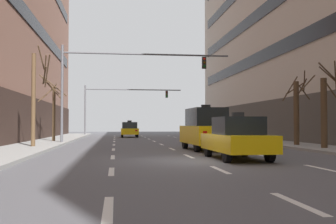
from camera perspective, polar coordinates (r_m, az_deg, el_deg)
ground_plane at (r=14.77m, az=4.42°, el=-6.95°), size 120.00×120.00×0.00m
lane_stripe_l1_s2 at (r=6.53m, az=-8.56°, el=-13.47°), size 0.16×2.00×0.01m
lane_stripe_l1_s3 at (r=11.48m, az=-8.09°, el=-8.41°), size 0.16×2.00×0.01m
lane_stripe_l1_s4 at (r=16.45m, az=-7.91°, el=-6.40°), size 0.16×2.00×0.01m
lane_stripe_l1_s5 at (r=21.44m, az=-7.81°, el=-5.33°), size 0.16×2.00×0.01m
lane_stripe_l1_s6 at (r=26.43m, az=-7.75°, el=-4.66°), size 0.16×2.00×0.01m
lane_stripe_l1_s7 at (r=31.43m, az=-7.71°, el=-4.20°), size 0.16×2.00×0.01m
lane_stripe_l1_s8 at (r=36.42m, az=-7.68°, el=-3.87°), size 0.16×2.00×0.01m
lane_stripe_l1_s9 at (r=41.42m, az=-7.66°, el=-3.62°), size 0.16×2.00×0.01m
lane_stripe_l1_s10 at (r=46.42m, az=-7.64°, el=-3.42°), size 0.16×2.00×0.01m
lane_stripe_l2_s2 at (r=7.20m, az=17.98°, el=-12.30°), size 0.16×2.00×0.01m
lane_stripe_l2_s3 at (r=11.87m, az=7.44°, el=-8.19°), size 0.16×2.00×0.01m
lane_stripe_l2_s4 at (r=16.73m, az=3.00°, el=-6.34°), size 0.16×2.00×0.01m
lane_stripe_l2_s5 at (r=21.65m, az=0.58°, el=-5.31°), size 0.16×2.00×0.01m
lane_stripe_l2_s6 at (r=26.61m, az=-0.94°, el=-4.66°), size 0.16×2.00×0.01m
lane_stripe_l2_s7 at (r=31.57m, az=-1.98°, el=-4.21°), size 0.16×2.00×0.01m
lane_stripe_l2_s8 at (r=36.55m, az=-2.73°, el=-3.88°), size 0.16×2.00×0.01m
lane_stripe_l2_s9 at (r=41.53m, az=-3.31°, el=-3.63°), size 0.16×2.00×0.01m
lane_stripe_l2_s10 at (r=46.52m, az=-3.76°, el=-3.43°), size 0.16×2.00×0.01m
lane_stripe_l3_s3 at (r=13.03m, az=21.04°, el=-7.51°), size 0.16×2.00×0.01m
lane_stripe_l3_s4 at (r=17.57m, az=13.19°, el=-6.08°), size 0.16×2.00×0.01m
lane_stripe_l3_s5 at (r=22.31m, az=8.63°, el=-5.19°), size 0.16×2.00×0.01m
lane_stripe_l3_s6 at (r=27.14m, az=5.69°, el=-4.59°), size 0.16×2.00×0.01m
lane_stripe_l3_s7 at (r=32.03m, az=3.65°, el=-4.17°), size 0.16×2.00×0.01m
lane_stripe_l3_s8 at (r=36.94m, az=2.14°, el=-3.86°), size 0.16×2.00×0.01m
lane_stripe_l3_s9 at (r=41.88m, az=1.00°, el=-3.62°), size 0.16×2.00×0.01m
lane_stripe_l3_s10 at (r=46.83m, az=0.09°, el=-3.43°), size 0.16×2.00×0.01m
taxi_driving_0 at (r=20.87m, az=5.45°, el=-2.46°), size 2.07×4.58×2.36m
taxi_driving_1 at (r=41.98m, az=-5.54°, el=-2.55°), size 1.78×4.22×1.75m
taxi_driving_2 at (r=15.46m, az=9.83°, el=-3.74°), size 1.87×4.33×1.79m
traffic_signal_0 at (r=28.17m, az=-7.34°, el=5.45°), size 11.80×0.35×6.67m
traffic_signal_1 at (r=48.92m, az=-7.19°, el=1.81°), size 11.76×0.34×5.93m
street_tree_0 at (r=23.09m, az=-18.54°, el=2.15°), size 1.08×1.50×5.47m
street_tree_1 at (r=30.21m, az=-16.10°, el=0.40°), size 2.18×2.19×4.80m
street_tree_2 at (r=24.65m, az=17.91°, el=0.17°), size 1.47×1.53×4.31m
street_tree_3 at (r=21.81m, az=21.46°, el=0.34°), size 2.05×2.06×4.35m
pedestrian_0 at (r=30.48m, az=13.23°, el=-2.31°), size 0.38×0.42×1.56m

